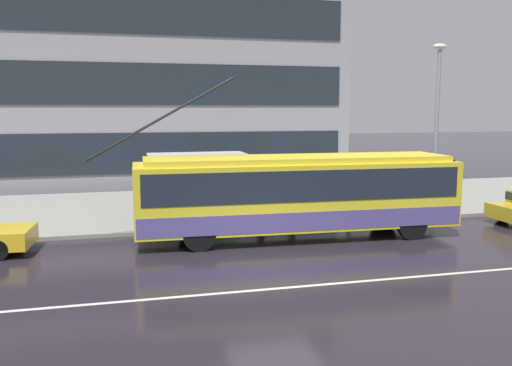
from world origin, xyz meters
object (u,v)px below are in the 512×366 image
Objects in this scene: trolleybus at (298,193)px; pedestrian_waiting_by_pole at (147,177)px; pedestrian_approaching_curb at (293,176)px; bus_shelter at (196,170)px; pedestrian_at_shelter at (263,173)px; street_lamp at (437,115)px; pedestrian_walking_past at (350,177)px.

pedestrian_waiting_by_pole is (-4.88, 4.15, 0.18)m from trolleybus.
bus_shelter is at bearing 175.22° from pedestrian_approaching_curb.
pedestrian_at_shelter is 0.98× the size of pedestrian_waiting_by_pole.
bus_shelter is at bearing -7.16° from pedestrian_waiting_by_pole.
trolleybus is 6.28× the size of pedestrian_at_shelter.
pedestrian_waiting_by_pole is at bearing -176.85° from pedestrian_at_shelter.
pedestrian_at_shelter is 4.81m from pedestrian_waiting_by_pole.
pedestrian_waiting_by_pole reaches higher than pedestrian_approaching_curb.
bus_shelter is at bearing -170.05° from pedestrian_at_shelter.
trolleybus is 6.41m from pedestrian_waiting_by_pole.
street_lamp reaches higher than bus_shelter.
street_lamp is at bearing -10.08° from pedestrian_waiting_by_pole.
pedestrian_approaching_curb is 0.96× the size of pedestrian_waiting_by_pole.
street_lamp is (3.32, -0.98, 2.55)m from pedestrian_walking_past.
trolleybus is at bearing -52.87° from bus_shelter.
pedestrian_at_shelter is 1.37m from pedestrian_approaching_curb.
pedestrian_waiting_by_pole is 0.30× the size of street_lamp.
pedestrian_approaching_curb reaches higher than pedestrian_walking_past.
pedestrian_walking_past is at bearing 163.59° from street_lamp.
pedestrian_approaching_curb is at bearing 167.87° from pedestrian_walking_past.
street_lamp reaches higher than pedestrian_walking_past.
pedestrian_at_shelter is 7.48m from street_lamp.
bus_shelter is at bearing 172.49° from pedestrian_walking_past.
trolleybus is at bearing -136.89° from pedestrian_walking_past.
pedestrian_walking_past is at bearing -7.51° from bus_shelter.
pedestrian_walking_past is (6.25, -0.82, -0.39)m from bus_shelter.
pedestrian_approaching_curb is 6.32m from street_lamp.
bus_shelter is 3.99m from pedestrian_approaching_curb.
pedestrian_waiting_by_pole is (-5.88, 0.57, 0.05)m from pedestrian_approaching_curb.
pedestrian_walking_past is 0.28× the size of street_lamp.
trolleybus reaches higher than pedestrian_walking_past.
trolleybus is 3.72m from pedestrian_approaching_curb.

